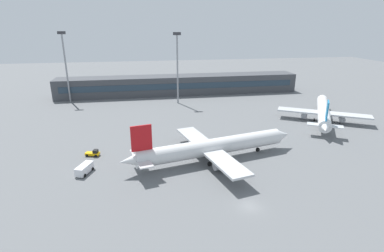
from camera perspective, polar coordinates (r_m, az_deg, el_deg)
ground_plane at (r=94.72m, az=2.45°, el=-1.58°), size 400.00×400.00×0.00m
terminal_building at (r=149.11m, az=-2.35°, el=7.82°), size 116.09×12.13×9.00m
airplane_near at (r=76.22m, az=4.15°, el=-3.96°), size 46.78×33.11×11.69m
airplane_mid at (r=117.24m, az=23.64°, el=2.59°), size 29.14×39.97×11.06m
baggage_tug_yellow at (r=83.40m, az=-18.22°, el=-4.90°), size 3.86×2.55×1.75m
service_van_white at (r=74.74m, az=-19.74°, el=-7.65°), size 3.82×5.57×2.08m
floodlight_tower_west at (r=142.40m, az=-22.88°, el=11.00°), size 3.20×0.80×30.04m
floodlight_tower_east at (r=129.14m, az=-2.79°, el=11.69°), size 3.20×0.80×29.74m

